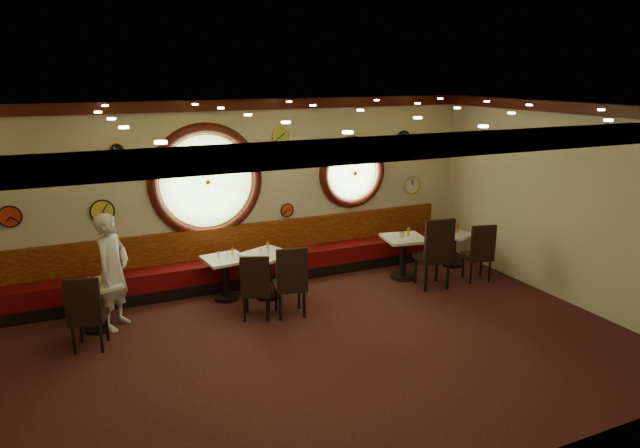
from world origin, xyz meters
The scene contains 51 objects.
floor centered at (0.00, 0.00, 0.00)m, with size 9.00×6.00×0.00m, color black.
ceiling centered at (0.00, 0.00, 3.20)m, with size 9.00×6.00×0.02m, color gold.
wall_back centered at (0.00, 3.00, 1.60)m, with size 9.00×0.02×3.20m, color beige.
wall_front centered at (0.00, -3.00, 1.60)m, with size 9.00×0.02×3.20m, color beige.
wall_right centered at (4.50, 0.00, 1.60)m, with size 0.02×6.00×3.20m, color beige.
molding_back centered at (0.00, 2.95, 3.11)m, with size 9.00×0.10×0.18m, color #360E09.
molding_front centered at (0.00, -2.95, 3.11)m, with size 9.00×0.10×0.18m, color #360E09.
molding_right centered at (4.45, 0.00, 3.11)m, with size 0.10×6.00×0.18m, color #360E09.
banquette_base centered at (0.00, 2.72, 0.10)m, with size 8.00×0.55×0.20m, color black.
banquette_seat centered at (0.00, 2.72, 0.35)m, with size 8.00×0.55×0.30m, color #54070A.
banquette_back centered at (0.00, 2.94, 0.75)m, with size 8.00×0.10×0.55m, color #630A07.
porthole_left_glass centered at (-0.60, 3.00, 1.85)m, with size 1.66×1.66×0.02m, color #81AE68.
porthole_left_frame centered at (-0.60, 2.98, 1.85)m, with size 1.98×1.98×0.18m, color #360E09.
porthole_left_ring centered at (-0.60, 2.95, 1.85)m, with size 1.61×1.61×0.03m, color gold.
porthole_right_glass centered at (2.20, 3.00, 1.80)m, with size 1.10×1.10×0.02m, color #81AE68.
porthole_right_frame centered at (2.20, 2.98, 1.80)m, with size 1.38×1.38×0.18m, color #360E09.
porthole_right_ring centered at (2.20, 2.95, 1.80)m, with size 1.09×1.09×0.03m, color gold.
wall_clock_0 centered at (0.85, 2.96, 1.20)m, with size 0.24×0.24×0.03m, color red.
wall_clock_1 centered at (3.55, 2.96, 1.45)m, with size 0.34×0.34×0.03m, color silver.
wall_clock_2 centered at (-3.60, 2.96, 1.55)m, with size 0.32×0.32×0.03m, color red.
wall_clock_3 centered at (-3.20, 2.96, 2.35)m, with size 0.26×0.26×0.03m, color #A8CD29.
wall_clock_4 centered at (3.30, 2.96, 2.40)m, with size 0.28×0.28×0.03m, color black.
wall_clock_5 centered at (0.75, 2.96, 2.55)m, with size 0.30×0.30×0.03m, color #9BC23C.
wall_clock_6 centered at (-2.00, 2.96, 2.45)m, with size 0.24×0.24×0.03m, color black.
wall_clock_7 centered at (-2.30, 2.96, 1.50)m, with size 0.36×0.36×0.03m, color yellow.
table_a centered at (-2.58, 1.80, 0.44)m, with size 0.80×0.80×0.70m.
table_b centered at (-0.55, 2.16, 0.45)m, with size 0.73×0.73×0.72m.
table_c centered at (0.11, 1.96, 0.48)m, with size 0.91×0.91×0.77m.
table_d centered at (2.65, 1.80, 0.49)m, with size 0.82×0.82×0.78m.
table_e centered at (3.90, 1.98, 0.41)m, with size 0.77×0.77×0.65m.
chair_a centered at (-2.72, 1.16, 0.61)m, with size 0.56×0.56×0.66m.
chair_b centered at (-0.36, 1.17, 0.59)m, with size 0.57×0.57×0.64m.
chair_c centered at (0.16, 1.06, 0.65)m, with size 0.55×0.55×0.70m.
chair_d centered at (2.86, 1.13, 0.72)m, with size 0.60×0.60×0.78m.
chair_e centered at (3.78, 1.08, 0.61)m, with size 0.55×0.55×0.66m.
condiment_a_salt centered at (-2.63, 1.87, 0.75)m, with size 0.04×0.04×0.10m, color #BCBCC0.
condiment_b_salt centered at (-0.65, 2.20, 0.77)m, with size 0.04×0.04×0.11m, color #B9B8BD.
condiment_c_salt centered at (0.00, 1.97, 0.81)m, with size 0.03×0.03×0.09m, color silver.
condiment_d_salt centered at (2.56, 1.79, 0.83)m, with size 0.04×0.04×0.10m, color silver.
condiment_a_pepper centered at (-2.53, 1.72, 0.75)m, with size 0.04×0.04×0.10m, color silver.
condiment_b_pepper centered at (-0.51, 2.18, 0.76)m, with size 0.03×0.03×0.09m, color silver.
condiment_c_pepper centered at (0.11, 1.93, 0.82)m, with size 0.04×0.04×0.11m, color silver.
condiment_d_pepper centered at (2.61, 1.78, 0.83)m, with size 0.04×0.04×0.11m, color #BABBBF.
condiment_a_bottle centered at (-2.45, 1.88, 0.78)m, with size 0.05×0.05×0.17m, color gold.
condiment_b_bottle centered at (-0.41, 2.22, 0.79)m, with size 0.04×0.04×0.14m, color gold.
condiment_c_bottle centered at (0.16, 2.08, 0.85)m, with size 0.05×0.05×0.16m, color gold.
condiment_d_bottle centered at (2.75, 1.83, 0.86)m, with size 0.05×0.05×0.17m, color gold.
condiment_e_salt centered at (3.85, 2.04, 0.70)m, with size 0.04×0.04×0.10m, color silver.
condiment_e_pepper centered at (3.92, 1.97, 0.71)m, with size 0.04×0.04×0.11m, color silver.
condiment_e_bottle centered at (4.01, 2.03, 0.74)m, with size 0.05×0.05×0.17m, color gold.
waiter centered at (-2.30, 1.81, 0.86)m, with size 0.63×0.41×1.72m, color silver.
Camera 1 is at (-2.80, -6.50, 3.65)m, focal length 32.00 mm.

